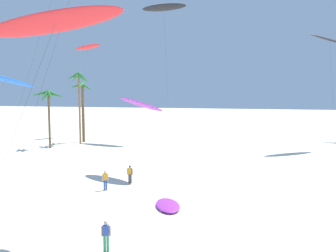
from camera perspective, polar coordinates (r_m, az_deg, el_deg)
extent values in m
cylinder|color=brown|center=(53.47, -18.45, 0.89)|extent=(0.30, 0.30, 8.00)
cone|color=#23662D|center=(52.74, -17.59, 4.81)|extent=(2.31, 0.59, 1.26)
cone|color=#23662D|center=(53.51, -17.46, 4.84)|extent=(2.09, 1.96, 1.24)
cone|color=#23662D|center=(54.26, -18.12, 4.82)|extent=(0.82, 2.35, 1.26)
cone|color=#23662D|center=(54.06, -19.07, 4.46)|extent=(2.15, 1.48, 1.80)
cone|color=#23662D|center=(53.31, -19.76, 4.87)|extent=(2.28, 1.64, 1.04)
cone|color=#23662D|center=(52.55, -19.20, 4.49)|extent=(0.82, 2.25, 1.68)
cone|color=#23662D|center=(52.31, -18.34, 4.62)|extent=(1.95, 2.03, 1.51)
cylinder|color=brown|center=(58.17, -13.41, 2.01)|extent=(0.43, 0.43, 9.19)
cone|color=#287533|center=(57.78, -12.70, 6.02)|extent=(2.05, 0.82, 1.55)
cone|color=#287533|center=(58.79, -12.95, 6.19)|extent=(0.97, 2.15, 1.24)
cone|color=#287533|center=(58.79, -13.92, 6.02)|extent=(1.97, 1.62, 1.50)
cone|color=#287533|center=(58.02, -14.46, 6.21)|extent=(2.11, 1.45, 1.15)
cone|color=#287533|center=(57.08, -13.76, 6.36)|extent=(0.95, 2.14, 0.92)
cylinder|color=olive|center=(55.88, -13.94, 2.61)|extent=(0.29, 0.29, 10.70)
cone|color=#287533|center=(55.59, -13.31, 7.49)|extent=(1.94, 0.83, 1.68)
cone|color=#287533|center=(56.20, -13.45, 7.40)|extent=(1.41, 1.83, 1.78)
cone|color=#287533|center=(56.76, -13.81, 7.87)|extent=(0.92, 2.11, 0.94)
cone|color=#287533|center=(56.46, -14.78, 7.75)|extent=(2.12, 1.11, 1.14)
cone|color=#287533|center=(55.82, -14.98, 7.63)|extent=(2.04, 1.41, 1.38)
cone|color=#287533|center=(55.24, -14.60, 7.48)|extent=(1.04, 1.97, 1.66)
cone|color=#287533|center=(54.96, -13.67, 7.90)|extent=(1.92, 1.75, 1.02)
ellipsoid|color=black|center=(60.31, -0.70, 18.41)|extent=(8.06, 3.63, 1.20)
ellipsoid|color=purple|center=(60.32, -0.70, 18.44)|extent=(7.95, 2.66, 0.58)
cylinder|color=#4C4C51|center=(56.68, -0.20, 8.22)|extent=(1.96, 4.21, 21.36)
ellipsoid|color=blue|center=(43.22, -24.48, 6.78)|extent=(3.94, 6.53, 2.23)
ellipsoid|color=purple|center=(43.22, -24.48, 6.82)|extent=(3.37, 6.40, 1.94)
cylinder|color=#4C4C51|center=(26.36, -18.56, 8.98)|extent=(3.39, 7.14, 19.97)
ellipsoid|color=black|center=(54.78, 24.41, 12.44)|extent=(6.86, 5.63, 2.03)
ellipsoid|color=blue|center=(54.79, 24.41, 12.47)|extent=(6.37, 4.77, 1.56)
cylinder|color=#4C4C51|center=(51.60, 24.84, 4.38)|extent=(0.23, 5.77, 15.04)
ellipsoid|color=purple|center=(34.62, -4.48, 3.51)|extent=(5.72, 4.36, 1.92)
ellipsoid|color=black|center=(34.61, -4.48, 3.56)|extent=(5.34, 3.47, 1.38)
cylinder|color=#4C4C51|center=(32.12, -7.22, -3.03)|extent=(1.37, 6.46, 6.93)
ellipsoid|color=red|center=(66.10, -12.63, 12.22)|extent=(3.99, 4.36, 2.02)
ellipsoid|color=purple|center=(66.10, -12.63, 12.25)|extent=(3.50, 3.80, 1.48)
cylinder|color=#4C4C51|center=(60.97, -13.84, 5.25)|extent=(1.33, 9.83, 15.73)
ellipsoid|color=red|center=(22.05, -17.48, 15.63)|extent=(7.59, 4.02, 2.74)
ellipsoid|color=#EA5193|center=(22.06, -17.48, 15.72)|extent=(7.53, 3.14, 2.02)
cylinder|color=#4C4C51|center=(20.86, -23.30, -1.04)|extent=(2.94, 4.25, 12.19)
cylinder|color=#4C4C51|center=(39.08, -21.20, 8.32)|extent=(3.71, 6.43, 20.66)
ellipsoid|color=purple|center=(26.17, -0.03, -12.54)|extent=(2.74, 3.67, 0.29)
ellipsoid|color=yellow|center=(26.16, -0.03, -12.50)|extent=(1.85, 1.89, 0.18)
cylinder|color=black|center=(32.51, -5.95, -8.38)|extent=(0.14, 0.14, 0.83)
cylinder|color=black|center=(32.56, -6.23, -8.37)|extent=(0.14, 0.14, 0.83)
cube|color=orange|center=(32.37, -6.11, -7.18)|extent=(0.31, 0.21, 0.57)
cylinder|color=brown|center=(32.32, -5.75, -7.27)|extent=(0.09, 0.09, 0.56)
cylinder|color=brown|center=(32.44, -6.46, -7.23)|extent=(0.09, 0.09, 0.56)
sphere|color=brown|center=(32.28, -6.11, -6.45)|extent=(0.21, 0.21, 0.21)
cylinder|color=#338E56|center=(19.77, -10.09, -18.02)|extent=(0.14, 0.14, 0.90)
cylinder|color=#338E56|center=(19.75, -9.59, -18.04)|extent=(0.14, 0.14, 0.90)
cube|color=#2D4CA5|center=(19.48, -9.88, -16.09)|extent=(0.34, 0.27, 0.54)
cylinder|color=tan|center=(19.52, -10.52, -16.18)|extent=(0.09, 0.09, 0.56)
cylinder|color=tan|center=(19.47, -9.24, -16.22)|extent=(0.09, 0.09, 0.56)
sphere|color=tan|center=(19.33, -9.91, -14.98)|extent=(0.21, 0.21, 0.21)
cylinder|color=#284CA3|center=(30.68, -9.82, -9.28)|extent=(0.14, 0.14, 0.87)
cylinder|color=#284CA3|center=(30.65, -10.13, -9.30)|extent=(0.14, 0.14, 0.87)
cube|color=orange|center=(30.48, -10.00, -7.96)|extent=(0.36, 0.33, 0.60)
cylinder|color=beige|center=(30.52, -9.61, -8.01)|extent=(0.09, 0.09, 0.56)
cylinder|color=beige|center=(30.46, -10.40, -8.05)|extent=(0.09, 0.09, 0.56)
sphere|color=beige|center=(30.38, -10.02, -7.16)|extent=(0.21, 0.21, 0.21)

